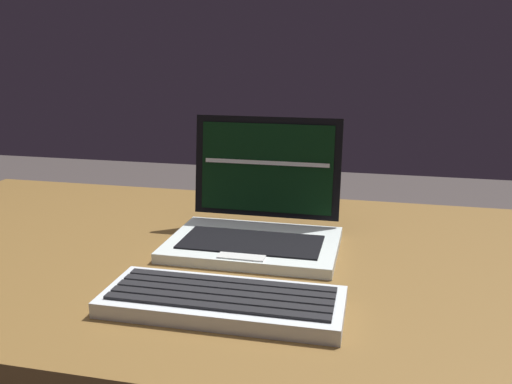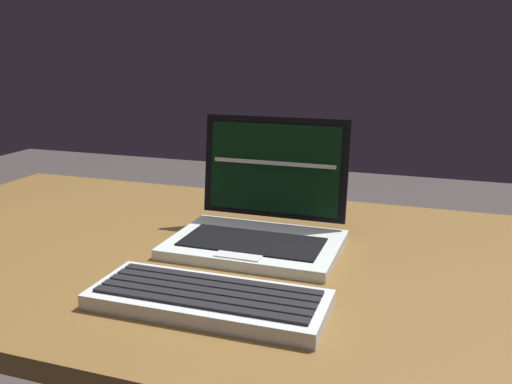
{
  "view_description": "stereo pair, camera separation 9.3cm",
  "coord_description": "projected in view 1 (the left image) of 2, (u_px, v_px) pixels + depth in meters",
  "views": [
    {
      "loc": [
        0.26,
        -0.88,
        1.11
      ],
      "look_at": [
        0.06,
        -0.0,
        0.87
      ],
      "focal_mm": 37.95,
      "sensor_mm": 36.0,
      "label": 1
    },
    {
      "loc": [
        0.35,
        -0.85,
        1.11
      ],
      "look_at": [
        0.06,
        -0.0,
        0.87
      ],
      "focal_mm": 37.95,
      "sensor_mm": 36.0,
      "label": 2
    }
  ],
  "objects": [
    {
      "name": "desk",
      "position": [
        226.0,
        307.0,
        1.0
      ],
      "size": [
        1.51,
        0.8,
        0.75
      ],
      "color": "brown",
      "rests_on": "ground"
    },
    {
      "name": "external_keyboard",
      "position": [
        223.0,
        301.0,
        0.76
      ],
      "size": [
        0.34,
        0.13,
        0.03
      ],
      "color": "silver",
      "rests_on": "desk"
    },
    {
      "name": "laptop_front",
      "position": [
        257.0,
        220.0,
        1.01
      ],
      "size": [
        0.31,
        0.24,
        0.23
      ],
      "color": "silver",
      "rests_on": "desk"
    }
  ]
}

